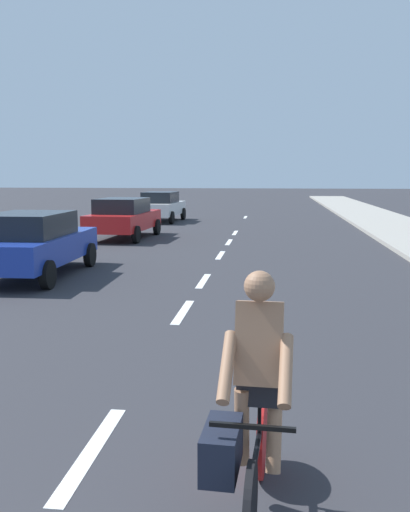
% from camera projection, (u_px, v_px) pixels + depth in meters
% --- Properties ---
extents(ground_plane, '(160.00, 160.00, 0.00)m').
position_uv_depth(ground_plane, '(228.00, 244.00, 20.23)').
color(ground_plane, '#2D2D33').
extents(lane_stripe_1, '(0.16, 1.80, 0.01)m').
position_uv_depth(lane_stripe_1, '(91.00, 451.00, 5.08)').
color(lane_stripe_1, white).
rests_on(lane_stripe_1, ground).
extents(lane_stripe_2, '(0.16, 1.80, 0.01)m').
position_uv_depth(lane_stripe_2, '(183.00, 312.00, 10.22)').
color(lane_stripe_2, white).
rests_on(lane_stripe_2, ground).
extents(lane_stripe_3, '(0.16, 1.80, 0.01)m').
position_uv_depth(lane_stripe_3, '(203.00, 281.00, 13.18)').
color(lane_stripe_3, white).
rests_on(lane_stripe_3, ground).
extents(lane_stripe_4, '(0.16, 1.80, 0.01)m').
position_uv_depth(lane_stripe_4, '(220.00, 255.00, 17.36)').
color(lane_stripe_4, white).
rests_on(lane_stripe_4, ground).
extents(lane_stripe_5, '(0.16, 1.80, 0.01)m').
position_uv_depth(lane_stripe_5, '(229.00, 242.00, 20.69)').
color(lane_stripe_5, white).
rests_on(lane_stripe_5, ground).
extents(lane_stripe_6, '(0.16, 1.80, 0.01)m').
position_uv_depth(lane_stripe_6, '(235.00, 233.00, 23.96)').
color(lane_stripe_6, white).
rests_on(lane_stripe_6, ground).
extents(lane_stripe_7, '(0.16, 1.80, 0.01)m').
position_uv_depth(lane_stripe_7, '(245.00, 217.00, 32.65)').
color(lane_stripe_7, white).
rests_on(lane_stripe_7, ground).
extents(cyclist, '(0.63, 1.71, 1.82)m').
position_uv_depth(cyclist, '(250.00, 408.00, 4.02)').
color(cyclist, black).
rests_on(cyclist, ground).
extents(parked_car_blue, '(2.17, 4.57, 1.57)m').
position_uv_depth(parked_car_blue, '(32.00, 242.00, 13.67)').
color(parked_car_blue, '#1E389E').
rests_on(parked_car_blue, ground).
extents(parked_car_red, '(2.19, 4.49, 1.57)m').
position_uv_depth(parked_car_red, '(124.00, 217.00, 21.81)').
color(parked_car_red, red).
rests_on(parked_car_red, ground).
extents(parked_car_white, '(2.10, 4.25, 1.57)m').
position_uv_depth(parked_car_white, '(161.00, 206.00, 29.58)').
color(parked_car_white, white).
rests_on(parked_car_white, ground).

